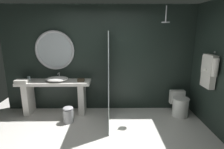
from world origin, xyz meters
name	(u,v)px	position (x,y,z in m)	size (l,w,h in m)	color
back_wall_panel	(101,59)	(0.00, 1.90, 1.30)	(4.80, 0.10, 2.60)	#1E2823
side_wall_right	(221,68)	(2.35, 0.76, 1.30)	(0.10, 2.47, 2.60)	#1E2823
vanity_counter	(55,92)	(-1.11, 1.59, 0.54)	(1.72, 0.49, 0.82)	silver
vessel_sink	(57,79)	(-1.03, 1.58, 0.88)	(0.53, 0.43, 0.17)	white
tumbler_cup	(29,79)	(-1.73, 1.64, 0.87)	(0.08, 0.08, 0.10)	silver
tissue_box	(81,80)	(-0.46, 1.55, 0.86)	(0.16, 0.12, 0.06)	#3D3323
round_wall_mirror	(55,50)	(-1.11, 1.81, 1.53)	(0.95, 0.06, 0.95)	#B7B7BC
shower_glass_panel	(109,78)	(0.20, 1.20, 1.00)	(0.02, 1.31, 2.00)	silver
rain_shower_head	(166,20)	(1.40, 1.35, 2.21)	(0.17, 0.17, 0.34)	#B7B7BC
hanging_bathrobe	(209,70)	(2.21, 0.91, 1.23)	(0.20, 0.52, 0.73)	#B7B7BC
toilet	(180,105)	(1.91, 1.45, 0.26)	(0.39, 0.54, 0.55)	white
waste_bin	(68,114)	(-0.70, 1.12, 0.18)	(0.23, 0.23, 0.37)	#B7B7BC
folded_hand_towel	(22,81)	(-1.81, 1.44, 0.86)	(0.29, 0.18, 0.07)	silver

